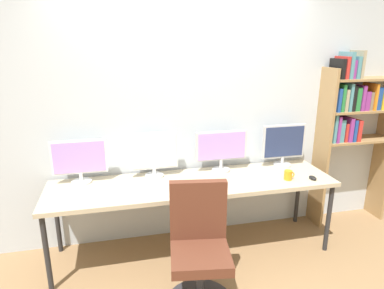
{
  "coord_description": "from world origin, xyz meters",
  "views": [
    {
      "loc": [
        -0.68,
        -2.27,
        2.0
      ],
      "look_at": [
        0.0,
        0.65,
        1.09
      ],
      "focal_mm": 31.78,
      "sensor_mm": 36.0,
      "label": 1
    }
  ],
  "objects": [
    {
      "name": "monitor_far_right",
      "position": [
        1.02,
        0.81,
        0.98
      ],
      "size": [
        0.46,
        0.18,
        0.44
      ],
      "color": "silver",
      "rests_on": "desk"
    },
    {
      "name": "monitor_center_right",
      "position": [
        0.34,
        0.81,
        0.98
      ],
      "size": [
        0.52,
        0.18,
        0.41
      ],
      "color": "silver",
      "rests_on": "desk"
    },
    {
      "name": "coffee_mug",
      "position": [
        0.89,
        0.45,
        0.79
      ],
      "size": [
        0.11,
        0.08,
        0.09
      ],
      "color": "orange",
      "rests_on": "desk"
    },
    {
      "name": "office_chair",
      "position": [
        -0.12,
        -0.1,
        0.4
      ],
      "size": [
        0.52,
        0.52,
        0.99
      ],
      "color": "#2D2D33",
      "rests_on": "ground_plane"
    },
    {
      "name": "monitor_far_left",
      "position": [
        -1.02,
        0.81,
        0.97
      ],
      "size": [
        0.49,
        0.18,
        0.41
      ],
      "color": "silver",
      "rests_on": "desk"
    },
    {
      "name": "bookshelf",
      "position": [
        1.82,
        0.83,
        1.22
      ],
      "size": [
        0.83,
        0.28,
        1.92
      ],
      "color": "#9E7A4C",
      "rests_on": "ground_plane"
    },
    {
      "name": "keyboard_main",
      "position": [
        0.0,
        0.37,
        0.75
      ],
      "size": [
        0.33,
        0.13,
        0.02
      ],
      "primitive_type": "cube",
      "color": "#38383D",
      "rests_on": "desk"
    },
    {
      "name": "computer_mouse",
      "position": [
        1.12,
        0.4,
        0.76
      ],
      "size": [
        0.06,
        0.1,
        0.03
      ],
      "primitive_type": "ellipsoid",
      "color": "black",
      "rests_on": "desk"
    },
    {
      "name": "monitor_center_left",
      "position": [
        -0.34,
        0.81,
        0.97
      ],
      "size": [
        0.46,
        0.18,
        0.44
      ],
      "color": "silver",
      "rests_on": "desk"
    },
    {
      "name": "desk",
      "position": [
        0.0,
        0.6,
        0.69
      ],
      "size": [
        2.67,
        0.68,
        0.74
      ],
      "color": "tan",
      "rests_on": "ground_plane"
    },
    {
      "name": "wall_back",
      "position": [
        0.0,
        1.02,
        1.3
      ],
      "size": [
        5.07,
        0.1,
        2.6
      ],
      "color": "silver",
      "rests_on": "ground_plane"
    }
  ]
}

